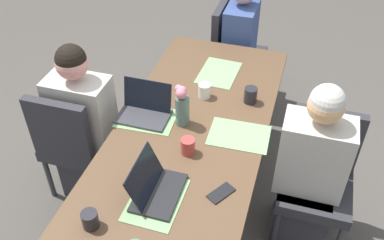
{
  "coord_description": "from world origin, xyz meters",
  "views": [
    {
      "loc": [
        1.93,
        0.58,
        2.47
      ],
      "look_at": [
        0.0,
        0.0,
        0.79
      ],
      "focal_mm": 40.3,
      "sensor_mm": 36.0,
      "label": 1
    }
  ],
  "objects_px": {
    "laptop_head_right_left_mid": "(154,188)",
    "chair_head_left_left_far": "(232,49)",
    "dining_table": "(192,135)",
    "person_near_right_near": "(86,131)",
    "flower_vase": "(182,105)",
    "coffee_mug_near_right": "(251,95)",
    "coffee_mug_centre_right": "(90,220)",
    "chair_far_left_near": "(318,173)",
    "chair_near_right_near": "(73,140)",
    "phone_black": "(221,193)",
    "laptop_near_right_near": "(145,110)",
    "person_head_left_left_far": "(239,51)",
    "coffee_mug_far_left": "(188,146)",
    "coffee_mug_centre_left": "(205,91)",
    "person_far_left_near": "(308,176)"
  },
  "relations": [
    {
      "from": "person_near_right_near",
      "to": "phone_black",
      "type": "height_order",
      "value": "person_near_right_near"
    },
    {
      "from": "phone_black",
      "to": "laptop_near_right_near",
      "type": "bearing_deg",
      "value": 83.53
    },
    {
      "from": "coffee_mug_near_right",
      "to": "coffee_mug_centre_right",
      "type": "bearing_deg",
      "value": -24.52
    },
    {
      "from": "coffee_mug_far_left",
      "to": "coffee_mug_centre_left",
      "type": "bearing_deg",
      "value": -174.46
    },
    {
      "from": "chair_far_left_near",
      "to": "chair_near_right_near",
      "type": "height_order",
      "value": "same"
    },
    {
      "from": "phone_black",
      "to": "chair_far_left_near",
      "type": "bearing_deg",
      "value": -11.1
    },
    {
      "from": "coffee_mug_centre_right",
      "to": "chair_far_left_near",
      "type": "bearing_deg",
      "value": 130.97
    },
    {
      "from": "person_head_left_left_far",
      "to": "chair_near_right_near",
      "type": "relative_size",
      "value": 1.33
    },
    {
      "from": "chair_head_left_left_far",
      "to": "chair_near_right_near",
      "type": "bearing_deg",
      "value": -27.3
    },
    {
      "from": "flower_vase",
      "to": "person_near_right_near",
      "type": "bearing_deg",
      "value": -86.73
    },
    {
      "from": "dining_table",
      "to": "person_near_right_near",
      "type": "relative_size",
      "value": 1.75
    },
    {
      "from": "person_near_right_near",
      "to": "laptop_near_right_near",
      "type": "relative_size",
      "value": 3.73
    },
    {
      "from": "person_head_left_left_far",
      "to": "person_near_right_near",
      "type": "distance_m",
      "value": 1.56
    },
    {
      "from": "dining_table",
      "to": "coffee_mug_far_left",
      "type": "bearing_deg",
      "value": 10.94
    },
    {
      "from": "dining_table",
      "to": "laptop_head_right_left_mid",
      "type": "relative_size",
      "value": 6.53
    },
    {
      "from": "person_far_left_near",
      "to": "coffee_mug_centre_left",
      "type": "distance_m",
      "value": 0.86
    },
    {
      "from": "person_far_left_near",
      "to": "chair_head_left_left_far",
      "type": "height_order",
      "value": "person_far_left_near"
    },
    {
      "from": "flower_vase",
      "to": "laptop_near_right_near",
      "type": "distance_m",
      "value": 0.27
    },
    {
      "from": "coffee_mug_near_right",
      "to": "phone_black",
      "type": "xyz_separation_m",
      "value": [
        0.82,
        0.01,
        -0.05
      ]
    },
    {
      "from": "coffee_mug_near_right",
      "to": "coffee_mug_centre_left",
      "type": "xyz_separation_m",
      "value": [
        0.03,
        -0.3,
        -0.0
      ]
    },
    {
      "from": "chair_far_left_near",
      "to": "chair_near_right_near",
      "type": "bearing_deg",
      "value": -83.96
    },
    {
      "from": "chair_near_right_near",
      "to": "coffee_mug_near_right",
      "type": "xyz_separation_m",
      "value": [
        -0.45,
        1.1,
        0.29
      ]
    },
    {
      "from": "dining_table",
      "to": "phone_black",
      "type": "relative_size",
      "value": 13.92
    },
    {
      "from": "dining_table",
      "to": "flower_vase",
      "type": "bearing_deg",
      "value": -99.58
    },
    {
      "from": "chair_near_right_near",
      "to": "coffee_mug_near_right",
      "type": "relative_size",
      "value": 8.46
    },
    {
      "from": "dining_table",
      "to": "chair_far_left_near",
      "type": "distance_m",
      "value": 0.82
    },
    {
      "from": "person_head_left_left_far",
      "to": "dining_table",
      "type": "bearing_deg",
      "value": -1.35
    },
    {
      "from": "coffee_mug_far_left",
      "to": "phone_black",
      "type": "xyz_separation_m",
      "value": [
        0.24,
        0.26,
        -0.04
      ]
    },
    {
      "from": "laptop_near_right_near",
      "to": "coffee_mug_centre_right",
      "type": "distance_m",
      "value": 0.87
    },
    {
      "from": "laptop_near_right_near",
      "to": "coffee_mug_centre_left",
      "type": "distance_m",
      "value": 0.43
    },
    {
      "from": "dining_table",
      "to": "laptop_near_right_near",
      "type": "xyz_separation_m",
      "value": [
        -0.02,
        -0.32,
        0.12
      ]
    },
    {
      "from": "laptop_head_right_left_mid",
      "to": "chair_head_left_left_far",
      "type": "bearing_deg",
      "value": -179.6
    },
    {
      "from": "person_head_left_left_far",
      "to": "laptop_head_right_left_mid",
      "type": "distance_m",
      "value": 1.9
    },
    {
      "from": "person_head_left_left_far",
      "to": "coffee_mug_far_left",
      "type": "distance_m",
      "value": 1.57
    },
    {
      "from": "chair_near_right_near",
      "to": "flower_vase",
      "type": "relative_size",
      "value": 3.26
    },
    {
      "from": "coffee_mug_centre_right",
      "to": "phone_black",
      "type": "xyz_separation_m",
      "value": [
        -0.38,
        0.55,
        -0.04
      ]
    },
    {
      "from": "chair_head_left_left_far",
      "to": "person_head_left_left_far",
      "type": "xyz_separation_m",
      "value": [
        0.06,
        0.07,
        0.03
      ]
    },
    {
      "from": "dining_table",
      "to": "coffee_mug_centre_right",
      "type": "bearing_deg",
      "value": -16.6
    },
    {
      "from": "chair_head_left_left_far",
      "to": "person_near_right_near",
      "type": "relative_size",
      "value": 0.75
    },
    {
      "from": "coffee_mug_far_left",
      "to": "laptop_head_right_left_mid",
      "type": "bearing_deg",
      "value": -12.25
    },
    {
      "from": "person_head_left_left_far",
      "to": "coffee_mug_near_right",
      "type": "relative_size",
      "value": 11.24
    },
    {
      "from": "laptop_near_right_near",
      "to": "coffee_mug_far_left",
      "type": "bearing_deg",
      "value": 55.97
    },
    {
      "from": "person_head_left_left_far",
      "to": "chair_head_left_left_far",
      "type": "bearing_deg",
      "value": -128.76
    },
    {
      "from": "flower_vase",
      "to": "laptop_near_right_near",
      "type": "xyz_separation_m",
      "value": [
        -0.0,
        -0.25,
        -0.1
      ]
    },
    {
      "from": "coffee_mug_centre_left",
      "to": "coffee_mug_far_left",
      "type": "bearing_deg",
      "value": 5.54
    },
    {
      "from": "person_near_right_near",
      "to": "person_far_left_near",
      "type": "bearing_deg",
      "value": 90.81
    },
    {
      "from": "chair_far_left_near",
      "to": "coffee_mug_far_left",
      "type": "distance_m",
      "value": 0.86
    },
    {
      "from": "chair_far_left_near",
      "to": "laptop_head_right_left_mid",
      "type": "xyz_separation_m",
      "value": [
        0.64,
        -0.83,
        0.28
      ]
    },
    {
      "from": "dining_table",
      "to": "laptop_near_right_near",
      "type": "bearing_deg",
      "value": -92.84
    },
    {
      "from": "person_far_left_near",
      "to": "laptop_head_right_left_mid",
      "type": "bearing_deg",
      "value": -53.97
    }
  ]
}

